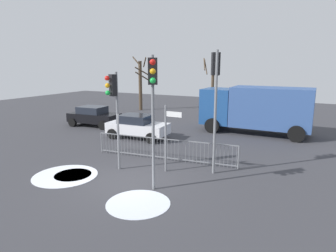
% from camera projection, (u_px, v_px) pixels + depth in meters
% --- Properties ---
extents(ground_plane, '(60.00, 60.00, 0.00)m').
position_uv_depth(ground_plane, '(129.00, 181.00, 11.74)').
color(ground_plane, '#38383D').
extents(traffic_light_foreground_left, '(0.42, 0.51, 4.89)m').
position_uv_depth(traffic_light_foreground_left, '(153.00, 94.00, 10.16)').
color(traffic_light_foreground_left, slate).
rests_on(traffic_light_foreground_left, ground).
extents(traffic_light_foreground_right, '(0.44, 0.49, 5.14)m').
position_uv_depth(traffic_light_foreground_right, '(215.00, 85.00, 11.99)').
color(traffic_light_foreground_right, slate).
rests_on(traffic_light_foreground_right, ground).
extents(traffic_light_mid_right, '(0.40, 0.53, 4.26)m').
position_uv_depth(traffic_light_mid_right, '(114.00, 99.00, 12.41)').
color(traffic_light_mid_right, slate).
rests_on(traffic_light_mid_right, ground).
extents(direction_sign_post, '(0.79, 0.09, 2.90)m').
position_uv_depth(direction_sign_post, '(167.00, 135.00, 12.51)').
color(direction_sign_post, slate).
rests_on(direction_sign_post, ground).
extents(pedestrian_guard_railing, '(7.10, 0.85, 1.07)m').
position_uv_depth(pedestrian_guard_railing, '(164.00, 149.00, 14.28)').
color(pedestrian_guard_railing, slate).
rests_on(pedestrian_guard_railing, ground).
extents(car_white_near, '(3.90, 2.12, 1.47)m').
position_uv_depth(car_white_near, '(137.00, 126.00, 18.48)').
color(car_white_near, silver).
rests_on(car_white_near, ground).
extents(car_black_far, '(3.91, 2.15, 1.47)m').
position_uv_depth(car_black_far, '(94.00, 116.00, 22.09)').
color(car_black_far, black).
rests_on(car_black_far, ground).
extents(delivery_truck, '(7.06, 2.72, 3.10)m').
position_uv_depth(delivery_truck, '(256.00, 108.00, 19.53)').
color(delivery_truck, '#33518C').
rests_on(delivery_truck, ground).
extents(bare_tree_left, '(1.85, 1.98, 5.30)m').
position_uv_depth(bare_tree_left, '(141.00, 84.00, 29.30)').
color(bare_tree_left, '#473828').
rests_on(bare_tree_left, ground).
extents(bare_tree_centre, '(1.52, 1.52, 5.11)m').
position_uv_depth(bare_tree_centre, '(212.00, 87.00, 26.44)').
color(bare_tree_centre, '#473828').
rests_on(bare_tree_centre, ground).
extents(snow_patch_kerb, '(1.53, 1.53, 0.01)m').
position_uv_depth(snow_patch_kerb, '(73.00, 175.00, 12.43)').
color(snow_patch_kerb, white).
rests_on(snow_patch_kerb, ground).
extents(snow_patch_island, '(2.65, 2.65, 0.01)m').
position_uv_depth(snow_patch_island, '(65.00, 176.00, 12.34)').
color(snow_patch_island, white).
rests_on(snow_patch_island, ground).
extents(snow_patch_verge, '(2.16, 2.16, 0.01)m').
position_uv_depth(snow_patch_verge, '(138.00, 203.00, 9.88)').
color(snow_patch_verge, silver).
rests_on(snow_patch_verge, ground).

